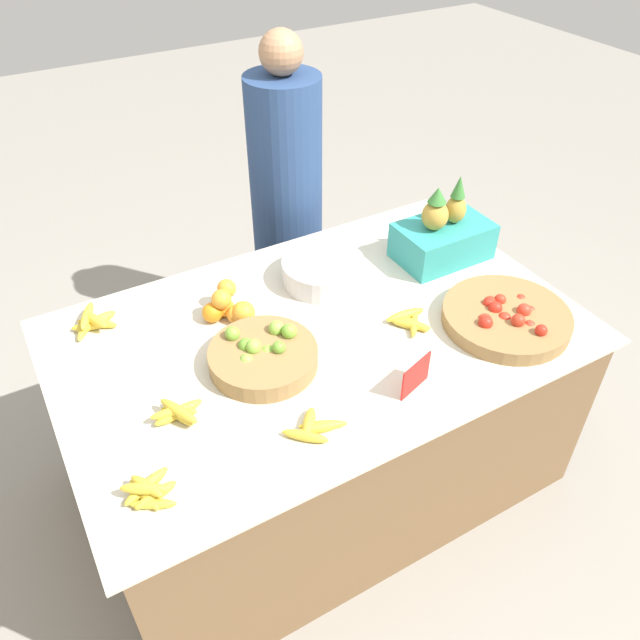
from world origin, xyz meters
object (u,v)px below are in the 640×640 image
(tomato_basket, at_px, (506,317))
(produce_crate, at_px, (443,236))
(lime_bowl, at_px, (263,356))
(price_sign, at_px, (416,376))
(metal_bowl, at_px, (323,271))
(vendor_person, at_px, (287,215))

(tomato_basket, relative_size, produce_crate, 1.22)
(lime_bowl, relative_size, price_sign, 2.69)
(metal_bowl, bearing_deg, price_sign, -93.77)
(tomato_basket, distance_m, vendor_person, 1.20)
(tomato_basket, bearing_deg, produce_crate, 81.78)
(lime_bowl, bearing_deg, produce_crate, 13.50)
(produce_crate, bearing_deg, price_sign, -134.11)
(lime_bowl, height_order, tomato_basket, lime_bowl)
(produce_crate, bearing_deg, metal_bowl, 169.36)
(price_sign, bearing_deg, lime_bowl, 119.11)
(vendor_person, bearing_deg, tomato_basket, -77.16)
(price_sign, bearing_deg, vendor_person, 62.99)
(tomato_basket, xyz_separation_m, vendor_person, (-0.27, 1.16, -0.10))
(produce_crate, relative_size, vendor_person, 0.24)
(lime_bowl, relative_size, metal_bowl, 1.13)
(lime_bowl, height_order, metal_bowl, lime_bowl)
(metal_bowl, xyz_separation_m, price_sign, (-0.04, -0.64, 0.01))
(tomato_basket, height_order, price_sign, price_sign)
(metal_bowl, distance_m, vendor_person, 0.65)
(tomato_basket, height_order, metal_bowl, same)
(lime_bowl, relative_size, produce_crate, 0.97)
(produce_crate, bearing_deg, lime_bowl, -166.50)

